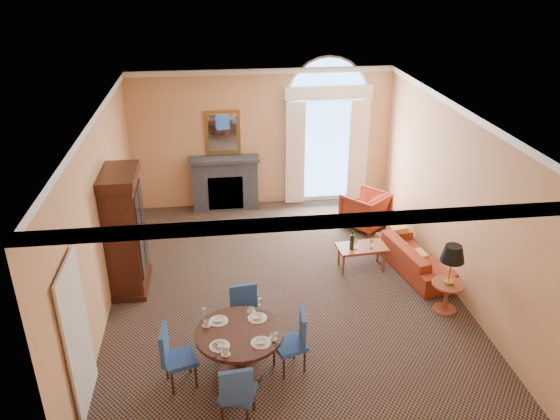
{
  "coord_description": "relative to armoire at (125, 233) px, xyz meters",
  "views": [
    {
      "loc": [
        -1.11,
        -8.24,
        5.43
      ],
      "look_at": [
        0.0,
        0.5,
        1.3
      ],
      "focal_mm": 35.0,
      "sensor_mm": 36.0,
      "label": 1
    }
  ],
  "objects": [
    {
      "name": "sofa",
      "position": [
        5.27,
        -0.13,
        -0.79
      ],
      "size": [
        1.08,
        2.0,
        0.55
      ],
      "primitive_type": "imported",
      "rotation": [
        0.0,
        0.0,
        1.76
      ],
      "color": "#9E341C",
      "rests_on": "ground"
    },
    {
      "name": "dining_chair_south",
      "position": [
        1.73,
        -3.46,
        -0.53
      ],
      "size": [
        0.53,
        0.53,
        0.94
      ],
      "rotation": [
        0.0,
        0.0,
        -0.33
      ],
      "color": "#23478A",
      "rests_on": "ground"
    },
    {
      "name": "room_envelope",
      "position": [
        2.69,
        0.27,
        1.45
      ],
      "size": [
        6.04,
        7.52,
        3.45
      ],
      "color": "tan",
      "rests_on": "ground"
    },
    {
      "name": "dining_chair_east",
      "position": [
        2.61,
        -2.52,
        -0.53
      ],
      "size": [
        0.53,
        0.53,
        0.94
      ],
      "rotation": [
        0.0,
        0.0,
        1.88
      ],
      "color": "#23478A",
      "rests_on": "ground"
    },
    {
      "name": "side_table",
      "position": [
        5.32,
        -1.44,
        -0.27
      ],
      "size": [
        0.53,
        0.53,
        1.21
      ],
      "color": "brown",
      "rests_on": "ground"
    },
    {
      "name": "armchair",
      "position": [
        4.81,
        1.8,
        -0.67
      ],
      "size": [
        1.2,
        1.2,
        0.79
      ],
      "primitive_type": "imported",
      "rotation": [
        0.0,
        0.0,
        3.83
      ],
      "color": "#9E341C",
      "rests_on": "ground"
    },
    {
      "name": "coffee_table",
      "position": [
        4.25,
        0.07,
        -0.63
      ],
      "size": [
        0.95,
        0.58,
        0.85
      ],
      "rotation": [
        0.0,
        0.0,
        0.08
      ],
      "color": "brown",
      "rests_on": "ground"
    },
    {
      "name": "dining_table",
      "position": [
        1.82,
        -2.59,
        -0.49
      ],
      "size": [
        1.22,
        1.22,
        0.97
      ],
      "color": "black",
      "rests_on": "ground"
    },
    {
      "name": "armoire",
      "position": [
        0.0,
        0.0,
        0.0
      ],
      "size": [
        0.63,
        1.12,
        2.21
      ],
      "color": "black",
      "rests_on": "ground"
    },
    {
      "name": "dining_chair_west",
      "position": [
        0.9,
        -2.64,
        -0.53
      ],
      "size": [
        0.52,
        0.52,
        0.94
      ],
      "rotation": [
        0.0,
        0.0,
        -1.28
      ],
      "color": "#23478A",
      "rests_on": "ground"
    },
    {
      "name": "dining_chair_north",
      "position": [
        1.92,
        -1.8,
        -0.53
      ],
      "size": [
        0.49,
        0.49,
        0.94
      ],
      "rotation": [
        0.0,
        0.0,
        2.96
      ],
      "color": "#23478A",
      "rests_on": "ground"
    },
    {
      "name": "ground",
      "position": [
        2.72,
        -0.4,
        -1.06
      ],
      "size": [
        7.5,
        7.5,
        0.0
      ],
      "primitive_type": "plane",
      "color": "black",
      "rests_on": "ground"
    }
  ]
}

